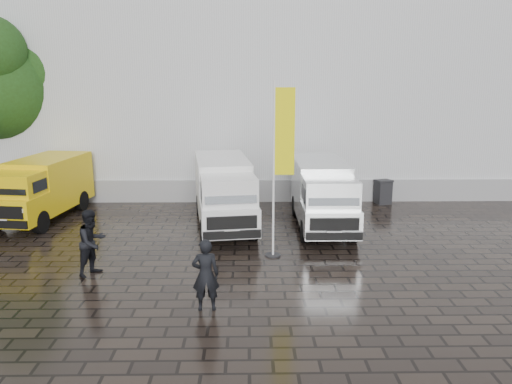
# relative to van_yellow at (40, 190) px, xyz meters

# --- Properties ---
(ground) EXTENTS (120.00, 120.00, 0.00)m
(ground) POSITION_rel_van_yellow_xyz_m (9.17, -5.12, -1.20)
(ground) COLOR black
(ground) RESTS_ON ground
(exhibition_hall) EXTENTS (44.00, 16.00, 12.00)m
(exhibition_hall) POSITION_rel_van_yellow_xyz_m (11.17, 10.88, 4.80)
(exhibition_hall) COLOR silver
(exhibition_hall) RESTS_ON ground
(hall_plinth) EXTENTS (44.00, 0.15, 1.00)m
(hall_plinth) POSITION_rel_van_yellow_xyz_m (11.17, 2.83, -0.70)
(hall_plinth) COLOR gray
(hall_plinth) RESTS_ON ground
(van_yellow) EXTENTS (2.71, 5.43, 2.40)m
(van_yellow) POSITION_rel_van_yellow_xyz_m (0.00, 0.00, 0.00)
(van_yellow) COLOR yellow
(van_yellow) RESTS_ON ground
(van_white) EXTENTS (2.69, 6.00, 2.51)m
(van_white) POSITION_rel_van_yellow_xyz_m (7.30, -0.96, 0.06)
(van_white) COLOR white
(van_white) RESTS_ON ground
(van_silver) EXTENTS (1.89, 5.63, 2.44)m
(van_silver) POSITION_rel_van_yellow_xyz_m (10.99, -1.16, 0.02)
(van_silver) COLOR silver
(van_silver) RESTS_ON ground
(flagpole) EXTENTS (0.88, 0.50, 5.50)m
(flagpole) POSITION_rel_van_yellow_xyz_m (9.18, -4.26, 1.91)
(flagpole) COLOR black
(flagpole) RESTS_ON ground
(wheelie_bin) EXTENTS (0.79, 0.79, 1.09)m
(wheelie_bin) POSITION_rel_van_yellow_xyz_m (14.27, 2.39, -0.66)
(wheelie_bin) COLOR black
(wheelie_bin) RESTS_ON ground
(person_front) EXTENTS (0.70, 0.50, 1.82)m
(person_front) POSITION_rel_van_yellow_xyz_m (7.18, -8.00, -0.29)
(person_front) COLOR black
(person_front) RESTS_ON ground
(person_tent) EXTENTS (1.10, 1.18, 1.93)m
(person_tent) POSITION_rel_van_yellow_xyz_m (3.74, -5.69, -0.23)
(person_tent) COLOR black
(person_tent) RESTS_ON ground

